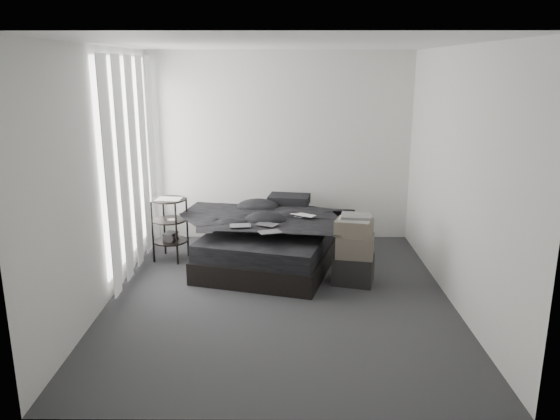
{
  "coord_description": "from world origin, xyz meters",
  "views": [
    {
      "loc": [
        0.04,
        -5.41,
        2.41
      ],
      "look_at": [
        0.0,
        0.8,
        0.75
      ],
      "focal_mm": 35.0,
      "sensor_mm": 36.0,
      "label": 1
    }
  ],
  "objects_px": {
    "side_stand": "(170,230)",
    "box_lower": "(353,269)",
    "bed": "(272,253)",
    "laptop": "(301,211)"
  },
  "relations": [
    {
      "from": "side_stand",
      "to": "box_lower",
      "type": "height_order",
      "value": "side_stand"
    },
    {
      "from": "bed",
      "to": "laptop",
      "type": "bearing_deg",
      "value": 7.5
    },
    {
      "from": "laptop",
      "to": "side_stand",
      "type": "distance_m",
      "value": 1.69
    },
    {
      "from": "bed",
      "to": "box_lower",
      "type": "bearing_deg",
      "value": -18.41
    },
    {
      "from": "bed",
      "to": "box_lower",
      "type": "height_order",
      "value": "box_lower"
    },
    {
      "from": "bed",
      "to": "side_stand",
      "type": "xyz_separation_m",
      "value": [
        -1.3,
        0.15,
        0.26
      ]
    },
    {
      "from": "laptop",
      "to": "box_lower",
      "type": "distance_m",
      "value": 0.98
    },
    {
      "from": "side_stand",
      "to": "box_lower",
      "type": "xyz_separation_m",
      "value": [
        2.23,
        -0.78,
        -0.23
      ]
    },
    {
      "from": "bed",
      "to": "side_stand",
      "type": "bearing_deg",
      "value": -171.02
    },
    {
      "from": "bed",
      "to": "box_lower",
      "type": "xyz_separation_m",
      "value": [
        0.93,
        -0.63,
        0.03
      ]
    }
  ]
}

